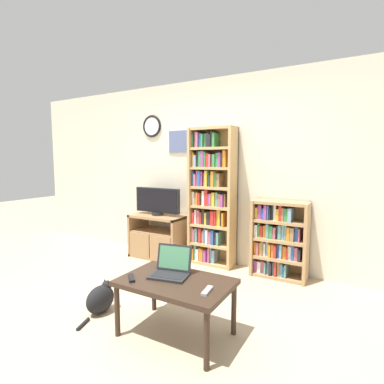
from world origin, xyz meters
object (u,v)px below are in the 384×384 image
remote_near_laptop (207,291)px  laptop (171,268)px  television (157,201)px  bookshelf_tall (211,197)px  coffee_table (176,286)px  cat (101,298)px  bookshelf_short (278,239)px  tv_stand (158,236)px  remote_far_from_laptop (131,278)px

remote_near_laptop → laptop: bearing=-26.3°
television → bookshelf_tall: 0.84m
coffee_table → cat: size_ratio=1.87×
television → bookshelf_short: size_ratio=0.79×
bookshelf_tall → cat: bearing=-99.8°
bookshelf_tall → bookshelf_short: (0.95, -0.01, -0.47)m
tv_stand → cat: (0.51, -1.63, -0.19)m
laptop → cat: laptop is taller
bookshelf_tall → cat: bookshelf_tall is taller
bookshelf_short → remote_far_from_laptop: bearing=-111.9°
laptop → cat: bearing=177.9°
laptop → remote_near_laptop: bearing=-30.5°
remote_near_laptop → bookshelf_short: bearing=-100.0°
television → cat: size_ratio=1.56×
bookshelf_short → coffee_table: bookshelf_short is taller
coffee_table → remote_far_from_laptop: (-0.33, -0.17, 0.06)m
bookshelf_short → bookshelf_tall: bearing=179.2°
cat → bookshelf_tall: bearing=83.7°
bookshelf_tall → remote_near_laptop: (0.85, -1.80, -0.46)m
remote_near_laptop → coffee_table: bearing=-19.2°
bookshelf_tall → laptop: 1.75m
laptop → cat: (-0.74, -0.12, -0.40)m
remote_far_from_laptop → coffee_table: bearing=160.1°
tv_stand → bookshelf_tall: (0.81, 0.14, 0.63)m
television → cat: (0.51, -1.63, -0.71)m
laptop → remote_far_from_laptop: 0.34m
remote_near_laptop → cat: remote_near_laptop is taller
tv_stand → remote_far_from_laptop: 2.03m
tv_stand → remote_far_from_laptop: (1.01, -1.75, 0.17)m
laptop → remote_far_from_laptop: laptop is taller
coffee_table → cat: (-0.83, -0.04, -0.29)m
tv_stand → laptop: (1.25, -1.51, 0.22)m
laptop → remote_far_from_laptop: size_ratio=2.47×
bookshelf_short → remote_far_from_laptop: 2.02m
television → remote_far_from_laptop: size_ratio=5.22×
remote_near_laptop → cat: bearing=-8.5°
tv_stand → cat: size_ratio=1.68×
bookshelf_short → coffee_table: size_ratio=1.05×
television → bookshelf_short: 1.81m
tv_stand → bookshelf_short: (1.76, 0.12, 0.16)m
tv_stand → remote_far_from_laptop: size_ratio=5.63×
laptop → television: bearing=118.5°
television → remote_far_from_laptop: (1.01, -1.75, -0.36)m
tv_stand → bookshelf_short: 1.77m
coffee_table → bookshelf_short: bearing=76.1°
bookshelf_short → cat: size_ratio=1.96×
laptop → remote_near_laptop: 0.45m
bookshelf_short → television: bearing=-176.0°
bookshelf_short → remote_far_from_laptop: size_ratio=6.57×
tv_stand → bookshelf_tall: bookshelf_tall is taller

